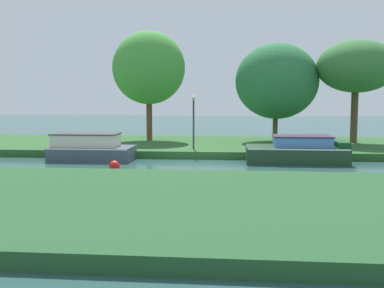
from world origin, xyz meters
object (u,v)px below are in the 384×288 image
at_px(forest_barge, 298,151).
at_px(willow_tree_left, 149,68).
at_px(willow_tree_right, 357,67).
at_px(lamp_post, 194,116).
at_px(channel_buoy, 114,166).
at_px(mooring_post_near, 66,141).
at_px(willow_tree_centre, 277,81).
at_px(slate_narrowboat, 90,148).

height_order(forest_barge, willow_tree_left, willow_tree_left).
distance_m(willow_tree_right, lamp_post, 11.13).
height_order(lamp_post, channel_buoy, lamp_post).
xyz_separation_m(willow_tree_right, mooring_post_near, (-17.00, -4.88, -4.33)).
height_order(lamp_post, mooring_post_near, lamp_post).
bearing_deg(willow_tree_left, willow_tree_centre, -0.19).
xyz_separation_m(willow_tree_right, lamp_post, (-9.85, -4.30, -2.91)).
xyz_separation_m(slate_narrowboat, channel_buoy, (2.21, -3.43, -0.38)).
bearing_deg(slate_narrowboat, channel_buoy, -57.26).
height_order(willow_tree_centre, willow_tree_right, willow_tree_right).
bearing_deg(willow_tree_centre, willow_tree_right, -9.31).
height_order(slate_narrowboat, willow_tree_left, willow_tree_left).
bearing_deg(slate_narrowboat, lamp_post, 21.74).
bearing_deg(forest_barge, willow_tree_left, 141.09).
distance_m(slate_narrowboat, channel_buoy, 4.10).
height_order(slate_narrowboat, mooring_post_near, slate_narrowboat).
relative_size(lamp_post, mooring_post_near, 3.37).
relative_size(slate_narrowboat, lamp_post, 1.44).
distance_m(forest_barge, channel_buoy, 9.19).
relative_size(slate_narrowboat, channel_buoy, 9.00).
bearing_deg(willow_tree_centre, lamp_post, -134.41).
xyz_separation_m(willow_tree_right, channel_buoy, (-12.89, -9.83, -4.94)).
bearing_deg(channel_buoy, lamp_post, 61.14).
bearing_deg(willow_tree_left, channel_buoy, -87.71).
bearing_deg(mooring_post_near, channel_buoy, -50.32).
bearing_deg(forest_barge, channel_buoy, -158.05).
xyz_separation_m(slate_narrowboat, willow_tree_left, (1.78, 7.22, 4.61)).
xyz_separation_m(slate_narrowboat, lamp_post, (5.25, 2.09, 1.65)).
height_order(slate_narrowboat, channel_buoy, slate_narrowboat).
xyz_separation_m(forest_barge, willow_tree_centre, (-0.48, 7.19, 3.74)).
bearing_deg(willow_tree_left, forest_barge, -38.91).
relative_size(forest_barge, willow_tree_right, 0.77).
height_order(forest_barge, lamp_post, lamp_post).
relative_size(lamp_post, channel_buoy, 6.25).
relative_size(willow_tree_right, mooring_post_near, 7.28).
bearing_deg(mooring_post_near, willow_tree_centre, 25.03).
distance_m(willow_tree_centre, channel_buoy, 13.94).
xyz_separation_m(willow_tree_centre, channel_buoy, (-8.04, -10.63, -4.09)).
relative_size(willow_tree_left, channel_buoy, 15.27).
bearing_deg(willow_tree_right, forest_barge, -124.34).
bearing_deg(lamp_post, channel_buoy, -118.86).
relative_size(mooring_post_near, channel_buoy, 1.86).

